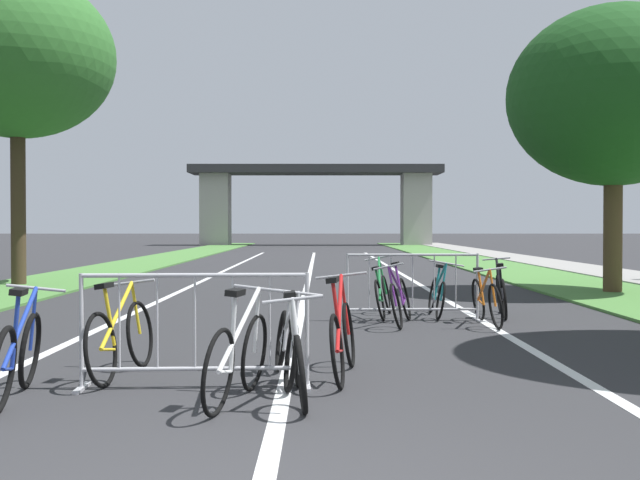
{
  "coord_description": "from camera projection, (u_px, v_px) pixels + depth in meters",
  "views": [
    {
      "loc": [
        0.32,
        -3.81,
        1.47
      ],
      "look_at": [
        0.26,
        23.52,
        0.98
      ],
      "focal_mm": 43.12,
      "sensor_mm": 36.0,
      "label": 1
    }
  ],
  "objects": [
    {
      "name": "tree_right_oak_near",
      "position": [
        616.0,
        97.0,
        16.65
      ],
      "size": [
        4.59,
        4.59,
        6.25
      ],
      "color": "#4C3823",
      "rests_on": "ground"
    },
    {
      "name": "bicycle_purple_8",
      "position": [
        402.0,
        300.0,
        11.44
      ],
      "size": [
        0.73,
        1.76,
        0.95
      ],
      "rotation": [
        0.0,
        0.0,
        2.92
      ],
      "color": "black",
      "rests_on": "ground"
    },
    {
      "name": "lane_stripe_left_lane",
      "position": [
        218.0,
        275.0,
        23.29
      ],
      "size": [
        0.14,
        38.9,
        0.01
      ],
      "primitive_type": "cube",
      "color": "silver",
      "rests_on": "ground"
    },
    {
      "name": "lane_stripe_right_lane",
      "position": [
        405.0,
        275.0,
        23.28
      ],
      "size": [
        0.14,
        38.9,
        0.01
      ],
      "primitive_type": "cube",
      "color": "silver",
      "rests_on": "ground"
    },
    {
      "name": "bicycle_teal_2",
      "position": [
        439.0,
        295.0,
        12.48
      ],
      "size": [
        0.55,
        1.59,
        0.95
      ],
      "rotation": [
        0.0,
        0.0,
        3.12
      ],
      "color": "black",
      "rests_on": "ground"
    },
    {
      "name": "grass_verge_right",
      "position": [
        476.0,
        262.0,
        31.32
      ],
      "size": [
        2.92,
        67.25,
        0.05
      ],
      "primitive_type": "cube",
      "color": "#477A38",
      "rests_on": "ground"
    },
    {
      "name": "bicycle_green_3",
      "position": [
        384.0,
        294.0,
        12.4
      ],
      "size": [
        0.51,
        1.74,
        1.0
      ],
      "rotation": [
        0.0,
        0.0,
        -0.18
      ],
      "color": "black",
      "rests_on": "ground"
    },
    {
      "name": "lane_stripe_center",
      "position": [
        311.0,
        275.0,
        23.28
      ],
      "size": [
        0.14,
        38.9,
        0.01
      ],
      "primitive_type": "cube",
      "color": "silver",
      "rests_on": "ground"
    },
    {
      "name": "bicycle_white_0",
      "position": [
        299.0,
        358.0,
        6.51
      ],
      "size": [
        0.48,
        1.66,
        0.94
      ],
      "rotation": [
        0.0,
        0.0,
        3.22
      ],
      "color": "black",
      "rests_on": "ground"
    },
    {
      "name": "bicycle_yellow_6",
      "position": [
        123.0,
        337.0,
        7.51
      ],
      "size": [
        0.49,
        1.73,
        0.94
      ],
      "rotation": [
        0.0,
        0.0,
        -0.11
      ],
      "color": "black",
      "rests_on": "ground"
    },
    {
      "name": "bicycle_black_9",
      "position": [
        503.0,
        294.0,
        12.5
      ],
      "size": [
        0.46,
        1.67,
        0.96
      ],
      "rotation": [
        0.0,
        0.0,
        -0.16
      ],
      "color": "black",
      "rests_on": "ground"
    },
    {
      "name": "sidewalk_path_right",
      "position": [
        539.0,
        261.0,
        31.32
      ],
      "size": [
        2.21,
        67.25,
        0.08
      ],
      "primitive_type": "cube",
      "color": "gray",
      "rests_on": "ground"
    },
    {
      "name": "crowd_barrier_second",
      "position": [
        414.0,
        288.0,
        11.93
      ],
      "size": [
        2.1,
        0.51,
        1.05
      ],
      "rotation": [
        0.0,
        0.0,
        0.03
      ],
      "color": "#ADADB2",
      "rests_on": "ground"
    },
    {
      "name": "tree_left_pine_near",
      "position": [
        19.0,
        57.0,
        18.81
      ],
      "size": [
        4.73,
        4.73,
        7.66
      ],
      "color": "#3D2D1E",
      "rests_on": "ground"
    },
    {
      "name": "bicycle_silver_4",
      "position": [
        288.0,
        344.0,
        7.32
      ],
      "size": [
        0.52,
        1.67,
        0.92
      ],
      "rotation": [
        0.0,
        0.0,
        3.27
      ],
      "color": "black",
      "rests_on": "ground"
    },
    {
      "name": "bicycle_blue_1",
      "position": [
        20.0,
        355.0,
        6.49
      ],
      "size": [
        0.51,
        1.65,
        0.97
      ],
      "rotation": [
        0.0,
        0.0,
        0.15
      ],
      "color": "black",
      "rests_on": "ground"
    },
    {
      "name": "overpass_bridge",
      "position": [
        318.0,
        192.0,
        59.33
      ],
      "size": [
        19.33,
        3.78,
        6.15
      ],
      "color": "#2D2D30",
      "rests_on": "ground"
    },
    {
      "name": "crowd_barrier_nearest",
      "position": [
        197.0,
        332.0,
        6.96
      ],
      "size": [
        2.11,
        0.54,
        1.05
      ],
      "rotation": [
        0.0,
        0.0,
        0.05
      ],
      "color": "#ADADB2",
      "rests_on": "ground"
    },
    {
      "name": "grass_verge_left",
      "position": [
        152.0,
        262.0,
        31.35
      ],
      "size": [
        2.92,
        67.25,
        0.05
      ],
      "primitive_type": "cube",
      "color": "#477A38",
      "rests_on": "ground"
    },
    {
      "name": "bicycle_red_5",
      "position": [
        345.0,
        337.0,
        7.46
      ],
      "size": [
        0.53,
        1.78,
        1.01
      ],
      "rotation": [
        0.0,
        0.0,
        -0.13
      ],
      "color": "black",
      "rests_on": "ground"
    },
    {
      "name": "bicycle_orange_7",
      "position": [
        488.0,
        300.0,
        11.41
      ],
      "size": [
        0.48,
        1.69,
        0.9
      ],
      "rotation": [
        0.0,
        0.0,
        3.18
      ],
      "color": "black",
      "rests_on": "ground"
    },
    {
      "name": "bicycle_white_10",
      "position": [
        240.0,
        356.0,
        6.38
      ],
      "size": [
        0.59,
        1.64,
        0.97
      ],
      "rotation": [
        0.0,
        0.0,
        -0.21
      ],
      "color": "black",
      "rests_on": "ground"
    }
  ]
}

